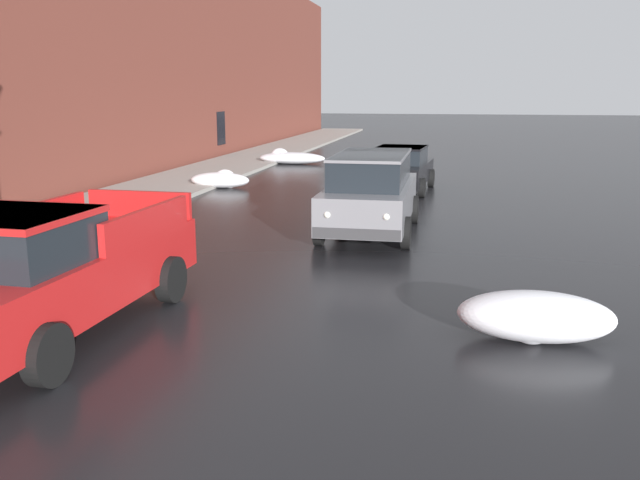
% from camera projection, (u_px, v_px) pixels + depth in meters
% --- Properties ---
extents(left_sidewalk_slab, '(3.33, 80.00, 0.13)m').
position_uv_depth(left_sidewalk_slab, '(96.00, 209.00, 18.60)').
color(left_sidewalk_slab, gray).
rests_on(left_sidewalk_slab, ground).
extents(brick_townhouse_facade, '(0.63, 80.00, 9.80)m').
position_uv_depth(brick_townhouse_facade, '(8.00, 25.00, 17.99)').
color(brick_townhouse_facade, brown).
rests_on(brick_townhouse_facade, ground).
extents(snow_bank_near_corner_left, '(3.00, 1.19, 0.68)m').
position_uv_depth(snow_bank_near_corner_left, '(290.00, 158.00, 30.54)').
color(snow_bank_near_corner_left, white).
rests_on(snow_bank_near_corner_left, ground).
extents(snow_bank_mid_block_left, '(2.04, 0.94, 0.60)m').
position_uv_depth(snow_bank_mid_block_left, '(222.00, 180.00, 23.03)').
color(snow_bank_mid_block_left, white).
rests_on(snow_bank_mid_block_left, ground).
extents(snow_bank_near_corner_right, '(2.01, 0.96, 0.66)m').
position_uv_depth(snow_bank_near_corner_right, '(535.00, 317.00, 8.89)').
color(snow_bank_near_corner_right, white).
rests_on(snow_bank_near_corner_right, ground).
extents(pickup_truck_red_approaching_near_lane, '(2.28, 5.35, 1.76)m').
position_uv_depth(pickup_truck_red_approaching_near_lane, '(45.00, 271.00, 9.01)').
color(pickup_truck_red_approaching_near_lane, red).
rests_on(pickup_truck_red_approaching_near_lane, ground).
extents(suv_grey_parked_kerbside_close, '(2.04, 4.76, 1.82)m').
position_uv_depth(suv_grey_parked_kerbside_close, '(371.00, 190.00, 15.50)').
color(suv_grey_parked_kerbside_close, slate).
rests_on(suv_grey_parked_kerbside_close, ground).
extents(sedan_black_parked_kerbside_mid, '(2.19, 4.12, 1.42)m').
position_uv_depth(sedan_black_parked_kerbside_mid, '(400.00, 168.00, 22.25)').
color(sedan_black_parked_kerbside_mid, black).
rests_on(sedan_black_parked_kerbside_mid, ground).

